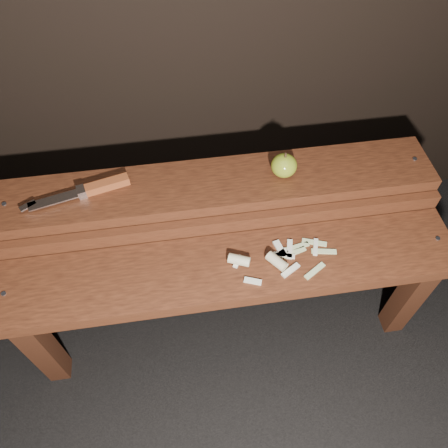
{
  "coord_description": "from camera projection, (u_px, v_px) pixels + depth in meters",
  "views": [
    {
      "loc": [
        -0.1,
        -0.62,
        1.37
      ],
      "look_at": [
        0.0,
        0.06,
        0.45
      ],
      "focal_mm": 35.0,
      "sensor_mm": 36.0,
      "label": 1
    }
  ],
  "objects": [
    {
      "name": "bench_front_tier",
      "position": [
        231.0,
        282.0,
        1.16
      ],
      "size": [
        1.2,
        0.2,
        0.42
      ],
      "color": "#35190D",
      "rests_on": "ground"
    },
    {
      "name": "apple_scraps",
      "position": [
        271.0,
        259.0,
        1.11
      ],
      "size": [
        0.29,
        0.13,
        0.03
      ],
      "color": "beige",
      "rests_on": "bench_front_tier"
    },
    {
      "name": "bench_rear_tier",
      "position": [
        219.0,
        202.0,
        1.25
      ],
      "size": [
        1.2,
        0.21,
        0.5
      ],
      "color": "#35190D",
      "rests_on": "ground"
    },
    {
      "name": "apple",
      "position": [
        284.0,
        165.0,
        1.17
      ],
      "size": [
        0.07,
        0.07,
        0.08
      ],
      "color": "olive",
      "rests_on": "bench_rear_tier"
    },
    {
      "name": "knife",
      "position": [
        94.0,
        188.0,
        1.15
      ],
      "size": [
        0.28,
        0.09,
        0.03
      ],
      "color": "brown",
      "rests_on": "bench_rear_tier"
    },
    {
      "name": "ground",
      "position": [
        227.0,
        317.0,
        1.48
      ],
      "size": [
        60.0,
        60.0,
        0.0
      ],
      "primitive_type": "plane",
      "color": "black"
    }
  ]
}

